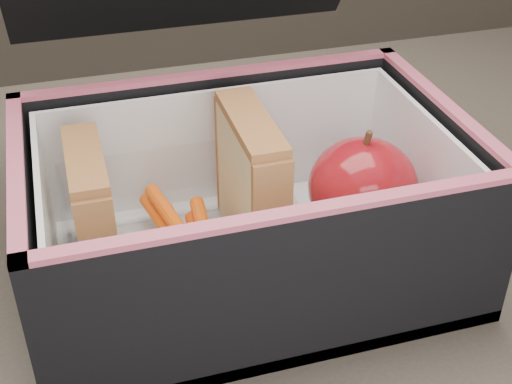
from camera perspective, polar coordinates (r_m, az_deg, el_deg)
kitchen_table at (r=0.62m, az=0.43°, el=-12.63°), size 1.20×0.80×0.75m
lunch_bag at (r=0.52m, az=-0.92°, el=-0.13°), size 0.31×0.33×0.28m
plastic_tub at (r=0.53m, az=-6.42°, el=-2.55°), size 0.16×0.11×0.07m
sandwich_left at (r=0.51m, az=-12.91°, el=-1.82°), size 0.02×0.09×0.10m
sandwich_right at (r=0.52m, az=-0.39°, el=0.66°), size 0.03×0.10×0.11m
carrot_sticks at (r=0.53m, az=-5.41°, el=-4.16°), size 0.05×0.14×0.03m
paper_napkin at (r=0.57m, az=7.78°, el=-3.32°), size 0.10×0.10×0.01m
red_apple at (r=0.55m, az=8.54°, el=0.35°), size 0.10×0.10×0.09m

